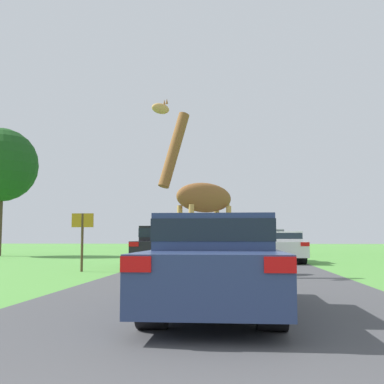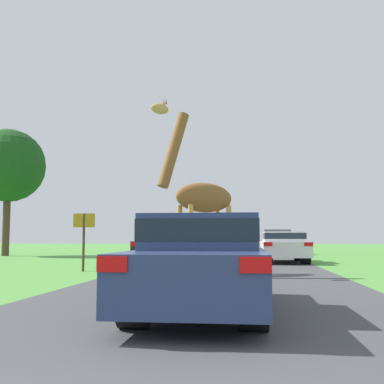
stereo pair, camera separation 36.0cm
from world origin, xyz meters
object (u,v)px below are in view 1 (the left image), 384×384
(giraffe_near_road, at_px, (199,195))
(tree_centre_back, at_px, (1,165))
(car_queue_right, at_px, (270,241))
(car_queue_left, at_px, (279,246))
(sign_post, at_px, (82,231))
(car_far_ahead, at_px, (166,245))
(car_lead_maroon, at_px, (216,261))

(giraffe_near_road, bearing_deg, tree_centre_back, 4.11)
(giraffe_near_road, xyz_separation_m, car_queue_right, (3.29, 17.21, -1.49))
(car_queue_right, height_order, car_queue_left, car_queue_right)
(giraffe_near_road, distance_m, sign_post, 4.00)
(car_far_ahead, relative_size, sign_post, 2.42)
(car_queue_right, xyz_separation_m, car_queue_left, (-0.33, -10.04, -0.12))
(car_queue_right, relative_size, sign_post, 2.41)
(car_lead_maroon, bearing_deg, car_queue_right, 83.99)
(car_queue_left, bearing_deg, car_far_ahead, -144.77)
(giraffe_near_road, relative_size, tree_centre_back, 0.67)
(car_queue_right, xyz_separation_m, car_far_ahead, (-4.85, -13.23, -0.04))
(sign_post, bearing_deg, tree_centre_back, 126.54)
(car_queue_left, height_order, tree_centre_back, tree_centre_back)
(car_queue_left, bearing_deg, giraffe_near_road, -112.45)
(car_lead_maroon, distance_m, car_queue_right, 24.31)
(giraffe_near_road, xyz_separation_m, car_far_ahead, (-1.56, 3.98, -1.53))
(car_queue_right, xyz_separation_m, tree_centre_back, (-15.91, -4.45, 4.45))
(giraffe_near_road, bearing_deg, car_queue_right, -51.40)
(car_queue_left, relative_size, sign_post, 2.52)
(car_queue_left, distance_m, tree_centre_back, 17.18)
(tree_centre_back, bearing_deg, car_far_ahead, -38.45)
(car_queue_left, bearing_deg, sign_post, -136.68)
(sign_post, bearing_deg, giraffe_near_road, -12.23)
(car_lead_maroon, height_order, tree_centre_back, tree_centre_back)
(car_lead_maroon, xyz_separation_m, sign_post, (-4.52, 7.78, 0.54))
(car_far_ahead, distance_m, sign_post, 3.89)
(car_queue_left, height_order, car_far_ahead, car_far_ahead)
(car_queue_right, relative_size, car_queue_left, 0.96)
(giraffe_near_road, relative_size, sign_post, 2.74)
(car_lead_maroon, relative_size, car_queue_left, 1.02)
(car_far_ahead, distance_m, tree_centre_back, 14.82)
(car_queue_left, relative_size, tree_centre_back, 0.62)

